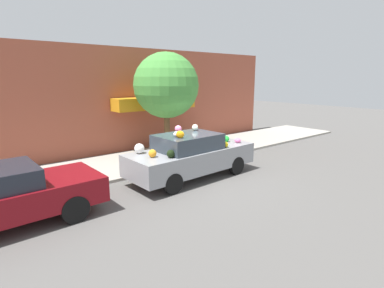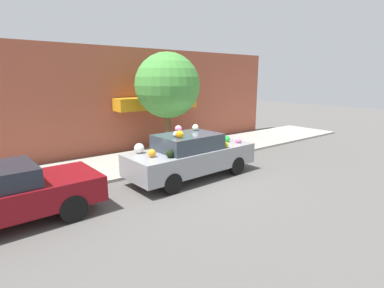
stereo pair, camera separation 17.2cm
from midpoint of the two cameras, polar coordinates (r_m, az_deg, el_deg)
ground_plane at (r=10.33m, az=0.28°, el=-6.26°), size 60.00×60.00×0.00m
sidewalk_curb at (r=12.45m, az=-7.44°, el=-2.84°), size 24.00×3.20×0.10m
building_facade at (r=14.05m, az=-11.99°, el=8.12°), size 18.00×1.20×4.65m
street_tree at (r=12.42m, az=-4.30°, el=11.01°), size 2.66×2.66×4.25m
fire_hydrant at (r=10.88m, az=-8.49°, el=-2.97°), size 0.20×0.20×0.70m
art_car at (r=10.04m, az=0.32°, el=-2.11°), size 4.58×1.84×1.75m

